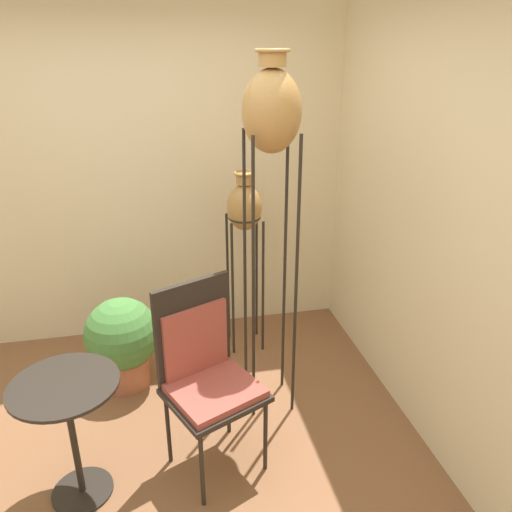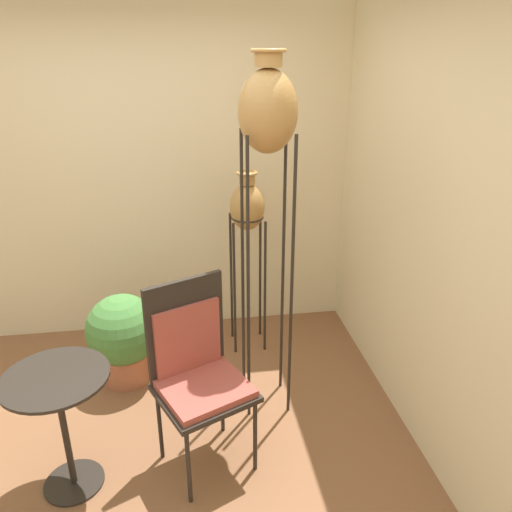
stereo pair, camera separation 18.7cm
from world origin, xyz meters
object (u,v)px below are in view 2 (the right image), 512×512
(chair, at_px, (197,366))
(potted_plant, at_px, (123,336))
(vase_stand_medium, at_px, (247,211))
(side_table, at_px, (61,407))
(vase_stand_tall, at_px, (268,120))

(chair, height_order, potted_plant, chair)
(vase_stand_medium, xyz_separation_m, potted_plant, (-0.94, -0.34, -0.78))
(potted_plant, bearing_deg, chair, -58.79)
(chair, distance_m, potted_plant, 1.00)
(side_table, distance_m, potted_plant, 0.98)
(vase_stand_tall, relative_size, side_table, 3.11)
(vase_stand_medium, relative_size, side_table, 1.98)
(chair, xyz_separation_m, side_table, (-0.71, -0.12, -0.10))
(vase_stand_tall, distance_m, vase_stand_medium, 1.05)
(side_table, bearing_deg, vase_stand_medium, 47.83)
(vase_stand_medium, xyz_separation_m, chair, (-0.44, -1.16, -0.51))
(chair, bearing_deg, vase_stand_tall, 18.46)
(vase_stand_tall, height_order, side_table, vase_stand_tall)
(vase_stand_medium, distance_m, side_table, 1.83)
(side_table, relative_size, potted_plant, 1.08)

